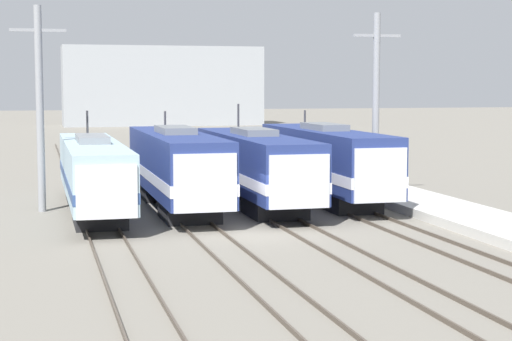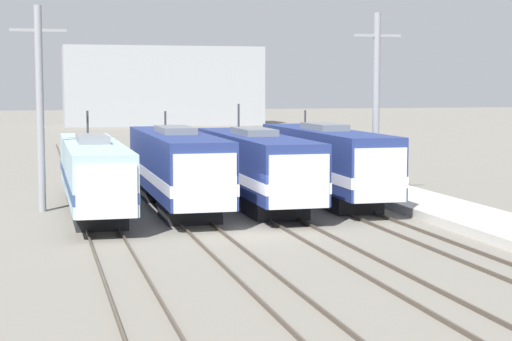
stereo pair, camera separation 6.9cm
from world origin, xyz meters
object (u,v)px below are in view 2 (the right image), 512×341
locomotive_far_left (94,173)px  locomotive_far_right (327,162)px  locomotive_center_right (256,166)px  catenary_tower_right (376,104)px  catenary_tower_left (40,106)px  locomotive_center_left (177,167)px

locomotive_far_left → locomotive_far_right: locomotive_far_left is taller
locomotive_far_left → locomotive_center_right: (8.62, 0.42, 0.11)m
catenary_tower_right → locomotive_far_left: bearing=-175.3°
locomotive_center_right → catenary_tower_left: (-11.17, 0.87, 3.28)m
catenary_tower_left → catenary_tower_right: size_ratio=1.00×
locomotive_far_left → locomotive_center_left: locomotive_far_left is taller
locomotive_center_left → locomotive_far_right: locomotive_center_left is taller
locomotive_center_right → catenary_tower_left: size_ratio=1.57×
locomotive_center_right → catenary_tower_right: bearing=6.9°
locomotive_far_left → locomotive_center_left: 4.32m
catenary_tower_left → locomotive_center_right: bearing=-4.4°
catenary_tower_left → catenary_tower_right: same height
catenary_tower_left → locomotive_far_left: bearing=-26.9°
locomotive_center_right → locomotive_far_right: size_ratio=1.01×
locomotive_center_right → catenary_tower_left: 11.67m
locomotive_far_right → locomotive_center_left: bearing=-172.5°
locomotive_far_left → locomotive_center_right: locomotive_center_right is taller
locomotive_center_left → catenary_tower_right: size_ratio=1.55×
locomotive_center_left → locomotive_far_right: 8.69m
locomotive_center_right → catenary_tower_right: catenary_tower_right is taller
catenary_tower_right → catenary_tower_left: bearing=180.0°
locomotive_far_right → locomotive_far_left: bearing=-174.3°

